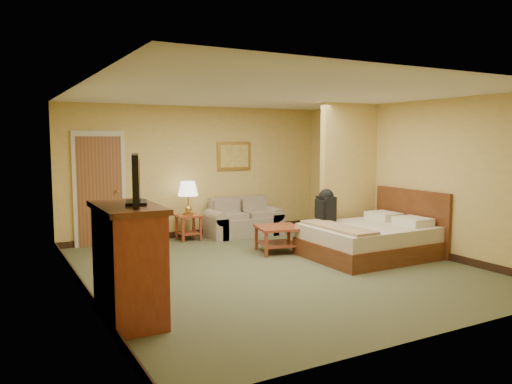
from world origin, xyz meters
TOP-DOWN VIEW (x-y plane):
  - floor at (0.00, 0.00)m, footprint 6.00×6.00m
  - ceiling at (0.00, 0.00)m, footprint 6.00×6.00m
  - back_wall at (0.00, 3.00)m, footprint 5.50×0.02m
  - left_wall at (-2.75, 0.00)m, footprint 0.02×6.00m
  - right_wall at (2.75, 0.00)m, footprint 0.02×6.00m
  - partition at (2.15, 0.93)m, footprint 1.20×0.15m
  - door at (-1.95, 2.96)m, footprint 0.94×0.16m
  - baseboard at (0.00, 2.99)m, footprint 5.50×0.02m
  - loveseat at (0.79, 2.57)m, footprint 1.53×0.71m
  - side_table at (-0.36, 2.65)m, footprint 0.45×0.45m
  - table_lamp at (-0.36, 2.65)m, footprint 0.39×0.39m
  - coffee_table at (0.61, 0.90)m, footprint 0.85×0.85m
  - wall_picture at (0.79, 2.97)m, footprint 0.76×0.04m
  - dresser at (-2.48, -1.11)m, footprint 0.62×1.18m
  - tv at (-2.38, -1.11)m, footprint 0.31×0.86m
  - bed at (1.82, -0.10)m, footprint 1.97×1.67m
  - backpack at (1.39, 0.59)m, footprint 0.26×0.33m

SIDE VIEW (x-z plane):
  - floor at x=0.00m, z-range 0.00..0.00m
  - baseboard at x=0.00m, z-range 0.00..0.12m
  - loveseat at x=0.79m, z-range -0.14..0.64m
  - bed at x=1.82m, z-range -0.25..0.84m
  - side_table at x=-0.36m, z-range 0.08..0.57m
  - coffee_table at x=0.61m, z-range 0.10..0.55m
  - dresser at x=-2.48m, z-range 0.01..1.26m
  - backpack at x=1.39m, z-range 0.54..1.11m
  - table_lamp at x=-0.36m, z-range 0.66..1.31m
  - door at x=-1.95m, z-range -0.02..2.08m
  - back_wall at x=0.00m, z-range 0.00..2.60m
  - left_wall at x=-2.75m, z-range 0.00..2.60m
  - right_wall at x=2.75m, z-range 0.00..2.60m
  - partition at x=2.15m, z-range 0.00..2.60m
  - tv at x=-2.38m, z-range 1.24..1.77m
  - wall_picture at x=0.79m, z-range 1.30..1.90m
  - ceiling at x=0.00m, z-range 2.60..2.60m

